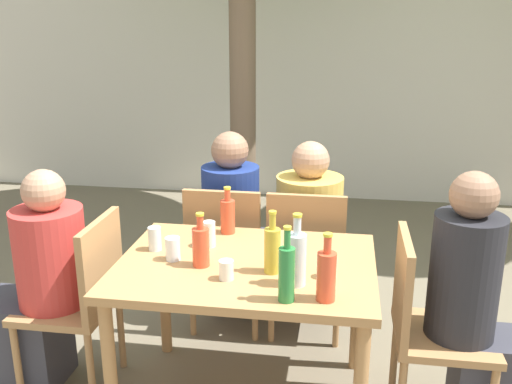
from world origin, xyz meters
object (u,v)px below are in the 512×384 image
(drinking_glass_4, at_px, (173,249))
(soda_bottle_5, at_px, (326,275))
(patio_chair_3, at_px, (306,254))
(drinking_glass_1, at_px, (330,268))
(drinking_glass_0, at_px, (209,234))
(patio_chair_0, at_px, (83,294))
(person_seated_0, at_px, (38,292))
(patio_chair_2, at_px, (226,249))
(person_seated_1, at_px, (481,321))
(person_seated_2, at_px, (234,233))
(water_bottle_1, at_px, (297,258))
(dining_table_front, at_px, (246,281))
(drinking_glass_2, at_px, (226,270))
(green_bottle_3, at_px, (287,272))
(person_seated_3, at_px, (309,239))
(patio_chair_1, at_px, (426,320))
(drinking_glass_3, at_px, (155,239))
(soda_bottle_2, at_px, (201,246))
(oil_cruet_0, at_px, (272,249))
(soda_bottle_4, at_px, (228,215))

(drinking_glass_4, bearing_deg, soda_bottle_5, -21.90)
(patio_chair_3, bearing_deg, drinking_glass_1, 100.90)
(drinking_glass_0, bearing_deg, patio_chair_0, -165.31)
(person_seated_0, xyz_separation_m, drinking_glass_1, (1.46, -0.10, 0.29))
(patio_chair_2, bearing_deg, person_seated_1, 152.60)
(patio_chair_2, relative_size, drinking_glass_0, 7.17)
(person_seated_2, height_order, water_bottle_1, person_seated_2)
(dining_table_front, distance_m, person_seated_0, 1.08)
(drinking_glass_2, bearing_deg, green_bottle_3, -29.11)
(person_seated_3, height_order, soda_bottle_5, person_seated_3)
(patio_chair_3, relative_size, drinking_glass_0, 7.17)
(patio_chair_2, xyz_separation_m, person_seated_3, (0.48, 0.23, 0.00))
(patio_chair_1, height_order, person_seated_3, person_seated_3)
(dining_table_front, bearing_deg, drinking_glass_1, -15.00)
(person_seated_2, bearing_deg, soda_bottle_5, 116.70)
(dining_table_front, distance_m, person_seated_3, 0.95)
(soda_bottle_5, bearing_deg, drinking_glass_0, 141.18)
(dining_table_front, bearing_deg, water_bottle_1, -38.13)
(soda_bottle_5, xyz_separation_m, drinking_glass_3, (-0.84, 0.39, -0.05))
(drinking_glass_2, bearing_deg, dining_table_front, 74.57)
(water_bottle_1, bearing_deg, green_bottle_3, -99.83)
(soda_bottle_5, xyz_separation_m, drinking_glass_2, (-0.43, 0.12, -0.07))
(person_seated_0, distance_m, green_bottle_3, 1.39)
(drinking_glass_1, bearing_deg, person_seated_0, 175.91)
(person_seated_0, bearing_deg, soda_bottle_2, 85.45)
(green_bottle_3, distance_m, drinking_glass_1, 0.30)
(person_seated_1, bearing_deg, drinking_glass_1, 98.72)
(patio_chair_2, relative_size, person_seated_1, 0.75)
(oil_cruet_0, xyz_separation_m, drinking_glass_2, (-0.19, -0.10, -0.07))
(drinking_glass_1, bearing_deg, patio_chair_2, 128.76)
(oil_cruet_0, bearing_deg, patio_chair_3, 82.21)
(soda_bottle_5, distance_m, drinking_glass_0, 0.76)
(green_bottle_3, bearing_deg, patio_chair_2, 114.33)
(patio_chair_0, relative_size, green_bottle_3, 2.91)
(soda_bottle_5, xyz_separation_m, drinking_glass_1, (0.01, 0.21, -0.07))
(patio_chair_2, relative_size, person_seated_0, 0.79)
(person_seated_1, bearing_deg, patio_chair_2, 62.60)
(water_bottle_1, bearing_deg, person_seated_3, 90.61)
(patio_chair_3, height_order, person_seated_0, person_seated_0)
(patio_chair_3, relative_size, person_seated_3, 0.79)
(drinking_glass_2, bearing_deg, drinking_glass_3, 146.90)
(patio_chair_1, distance_m, person_seated_0, 1.90)
(soda_bottle_4, xyz_separation_m, drinking_glass_4, (-0.18, -0.38, -0.04))
(green_bottle_3, bearing_deg, person_seated_0, 165.02)
(person_seated_3, relative_size, drinking_glass_4, 10.57)
(water_bottle_1, xyz_separation_m, drinking_glass_2, (-0.30, 0.00, -0.08))
(soda_bottle_4, bearing_deg, drinking_glass_0, -105.31)
(soda_bottle_4, relative_size, drinking_glass_2, 2.89)
(patio_chair_1, bearing_deg, dining_table_front, 90.00)
(oil_cruet_0, height_order, soda_bottle_5, oil_cruet_0)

